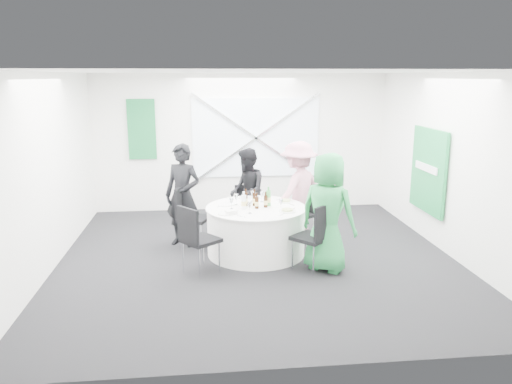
{
  "coord_description": "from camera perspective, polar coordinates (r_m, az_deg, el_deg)",
  "views": [
    {
      "loc": [
        -0.81,
        -7.22,
        2.74
      ],
      "look_at": [
        0.0,
        0.2,
        1.0
      ],
      "focal_mm": 35.0,
      "sensor_mm": 36.0,
      "label": 1
    }
  ],
  "objects": [
    {
      "name": "beer_bottle_c",
      "position": [
        7.69,
        1.11,
        -1.08
      ],
      "size": [
        0.06,
        0.06,
        0.25
      ],
      "color": "#351909",
      "rests_on": "banquet_table"
    },
    {
      "name": "wall_left",
      "position": [
        7.67,
        -22.73,
        2.02
      ],
      "size": [
        0.0,
        6.0,
        6.0
      ],
      "primitive_type": "plane",
      "rotation": [
        1.57,
        0.0,
        1.57
      ],
      "color": "white",
      "rests_on": "floor"
    },
    {
      "name": "beer_bottle_b",
      "position": [
        7.79,
        -0.17,
        -0.85
      ],
      "size": [
        0.06,
        0.06,
        0.26
      ],
      "color": "#351909",
      "rests_on": "banquet_table"
    },
    {
      "name": "chair_back_right",
      "position": [
        8.48,
        5.39,
        -1.91
      ],
      "size": [
        0.6,
        0.59,
        0.94
      ],
      "rotation": [
        0.0,
        0.0,
        -0.97
      ],
      "color": "black",
      "rests_on": "floor"
    },
    {
      "name": "green_banner",
      "position": [
        10.3,
        -12.93,
        6.99
      ],
      "size": [
        0.55,
        0.04,
        1.2
      ],
      "primitive_type": "cube",
      "color": "#16713C",
      "rests_on": "wall_back"
    },
    {
      "name": "fork_e",
      "position": [
        8.28,
        0.75,
        -0.71
      ],
      "size": [
        0.15,
        0.02,
        0.01
      ],
      "primitive_type": "cube",
      "rotation": [
        0.0,
        0.0,
        1.57
      ],
      "color": "silver",
      "rests_on": "banquet_table"
    },
    {
      "name": "knife_c",
      "position": [
        7.77,
        -4.25,
        -1.67
      ],
      "size": [
        0.08,
        0.14,
        0.01
      ],
      "primitive_type": "cube",
      "rotation": [
        0.0,
        0.0,
        2.7
      ],
      "color": "silver",
      "rests_on": "banquet_table"
    },
    {
      "name": "clear_water_bottle",
      "position": [
        7.6,
        -1.41,
        -1.17
      ],
      "size": [
        0.08,
        0.08,
        0.27
      ],
      "color": "white",
      "rests_on": "banquet_table"
    },
    {
      "name": "napkin",
      "position": [
        7.33,
        -2.86,
        -2.28
      ],
      "size": [
        0.19,
        0.15,
        0.04
      ],
      "primitive_type": "cube",
      "rotation": [
        0.0,
        0.0,
        0.35
      ],
      "color": "white",
      "rests_on": "plate_front_left"
    },
    {
      "name": "chair_front_right",
      "position": [
        7.11,
        6.91,
        -4.58
      ],
      "size": [
        0.64,
        0.64,
        1.0
      ],
      "rotation": [
        0.0,
        0.0,
        3.88
      ],
      "color": "black",
      "rests_on": "floor"
    },
    {
      "name": "wine_glass_f",
      "position": [
        7.6,
        -2.83,
        -1.02
      ],
      "size": [
        0.07,
        0.07,
        0.17
      ],
      "color": "white",
      "rests_on": "banquet_table"
    },
    {
      "name": "floor",
      "position": [
        7.77,
        0.16,
        -7.54
      ],
      "size": [
        6.0,
        6.0,
        0.0
      ],
      "primitive_type": "plane",
      "color": "black",
      "rests_on": "ground"
    },
    {
      "name": "fork_d",
      "position": [
        7.31,
        2.93,
        -2.59
      ],
      "size": [
        0.11,
        0.13,
        0.01
      ],
      "primitive_type": "cube",
      "rotation": [
        0.0,
        0.0,
        -0.67
      ],
      "color": "silver",
      "rests_on": "banquet_table"
    },
    {
      "name": "person_woman_pink",
      "position": [
        8.47,
        4.83,
        0.13
      ],
      "size": [
        1.16,
        1.09,
        1.69
      ],
      "primitive_type": "imported",
      "rotation": [
        0.0,
        0.0,
        -2.44
      ],
      "color": "pink",
      "rests_on": "floor"
    },
    {
      "name": "beer_bottle_d",
      "position": [
        7.62,
        0.09,
        -1.22
      ],
      "size": [
        0.06,
        0.06,
        0.25
      ],
      "color": "#351909",
      "rests_on": "banquet_table"
    },
    {
      "name": "person_man_back",
      "position": [
        8.76,
        -1.02,
        0.06
      ],
      "size": [
        0.43,
        0.76,
        1.52
      ],
      "primitive_type": "imported",
      "rotation": [
        0.0,
        0.0,
        -1.53
      ],
      "color": "black",
      "rests_on": "floor"
    },
    {
      "name": "chair_back_left",
      "position": [
        8.16,
        -7.68,
        -2.28
      ],
      "size": [
        0.6,
        0.6,
        1.0
      ],
      "rotation": [
        0.0,
        0.0,
        1.17
      ],
      "color": "black",
      "rests_on": "floor"
    },
    {
      "name": "window_panel",
      "position": [
        10.32,
        -0.01,
        6.22
      ],
      "size": [
        2.6,
        0.03,
        1.6
      ],
      "primitive_type": "cube",
      "color": "silver",
      "rests_on": "wall_back"
    },
    {
      "name": "wall_back",
      "position": [
        10.34,
        -1.7,
        5.67
      ],
      "size": [
        6.0,
        0.0,
        6.0
      ],
      "primitive_type": "plane",
      "rotation": [
        1.57,
        0.0,
        0.0
      ],
      "color": "white",
      "rests_on": "floor"
    },
    {
      "name": "chair_back",
      "position": [
        8.92,
        -1.2,
        -1.51
      ],
      "size": [
        0.4,
        0.41,
        0.84
      ],
      "rotation": [
        0.0,
        0.0,
        0.05
      ],
      "color": "black",
      "rests_on": "floor"
    },
    {
      "name": "wine_glass_a",
      "position": [
        7.35,
        -0.72,
        -1.5
      ],
      "size": [
        0.07,
        0.07,
        0.17
      ],
      "color": "white",
      "rests_on": "banquet_table"
    },
    {
      "name": "window_brace_b",
      "position": [
        10.28,
        0.01,
        6.19
      ],
      "size": [
        2.63,
        0.05,
        1.84
      ],
      "primitive_type": "cube",
      "rotation": [
        0.0,
        -0.97,
        0.0
      ],
      "color": "silver",
      "rests_on": "window_panel"
    },
    {
      "name": "knife_a",
      "position": [
        7.21,
        -1.68,
        -2.8
      ],
      "size": [
        0.12,
        0.12,
        0.01
      ],
      "primitive_type": "cube",
      "rotation": [
        0.0,
        0.0,
        -2.36
      ],
      "color": "silver",
      "rests_on": "banquet_table"
    },
    {
      "name": "fork_c",
      "position": [
        8.14,
        -2.79,
        -0.96
      ],
      "size": [
        0.1,
        0.13,
        0.01
      ],
      "primitive_type": "cube",
      "rotation": [
        0.0,
        0.0,
        2.52
      ],
      "color": "silver",
      "rests_on": "banquet_table"
    },
    {
      "name": "plate_front_left",
      "position": [
        7.36,
        -3.4,
        -2.47
      ],
      "size": [
        0.25,
        0.25,
        0.01
      ],
      "color": "white",
      "rests_on": "banquet_table"
    },
    {
      "name": "window_brace_a",
      "position": [
        10.28,
        0.01,
        6.19
      ],
      "size": [
        2.63,
        0.05,
        1.84
      ],
      "primitive_type": "cube",
      "rotation": [
        0.0,
        0.97,
        0.0
      ],
      "color": "silver",
      "rests_on": "window_panel"
    },
    {
      "name": "person_woman_green",
      "position": [
        7.13,
        8.18,
        -2.34
      ],
      "size": [
        0.99,
        0.95,
        1.71
      ],
      "primitive_type": "imported",
      "rotation": [
        0.0,
        0.0,
        2.45
      ],
      "color": "#279148",
      "rests_on": "floor"
    },
    {
      "name": "fork_a",
      "position": [
        7.44,
        -3.7,
        -2.34
      ],
      "size": [
        0.12,
        0.12,
        0.01
      ],
      "primitive_type": "cube",
      "rotation": [
        0.0,
        0.0,
        -2.37
      ],
      "color": "silver",
      "rests_on": "banquet_table"
    },
    {
      "name": "wall_front",
      "position": [
        4.51,
        4.44,
        -4.24
      ],
      "size": [
        6.0,
        0.0,
        6.0
      ],
      "primitive_type": "plane",
      "rotation": [
        -1.57,
        0.0,
        0.0
      ],
      "color": "white",
      "rests_on": "floor"
    },
    {
      "name": "plate_back_right",
      "position": [
        8.05,
        3.38,
        -1.03
      ],
      "size": [
        0.25,
        0.25,
        0.04
      ],
      "color": "white",
      "rests_on": "banquet_table"
    },
    {
      "name": "plate_back_left",
      "position": [
        7.89,
        -3.44,
        -1.39
      ],
      "size": [
        0.29,
        0.29,
        0.01
      ],
      "color": "white",
      "rests_on": "banquet_table"
    },
    {
      "name": "wine_glass_b",
      "position": [
        7.83,
        -2.28,
        -0.59
      ],
      "size": [
        0.07,
        0.07,
        0.17
      ],
      "color": "white",
      "rests_on": "banquet_table"
    },
    {
      "name": "plate_back",
      "position": [
        8.29,
        -1.17,
        -0.65
      ],
      "size": [
        0.26,
        0.26,
        0.01
      ],
      "color": "white",
      "rests_on": "banquet_table"
    },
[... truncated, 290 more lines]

